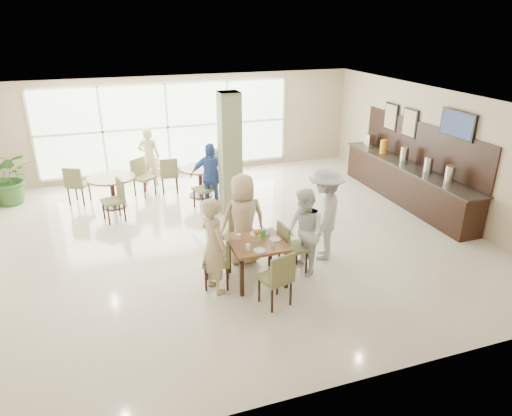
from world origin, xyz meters
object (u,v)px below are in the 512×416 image
object	(u,v)px
round_table_right	(200,175)
adult_b	(228,160)
potted_plant	(9,178)
teen_left	(214,246)
teen_standing	(325,213)
adult_a	(210,176)
main_table	(257,247)
adult_standing	(149,157)
teen_right	(304,232)
buffet_counter	(407,180)
round_table_left	(112,184)
teen_far	(243,220)

from	to	relation	value
round_table_right	adult_b	world-z (taller)	adult_b
potted_plant	teen_left	size ratio (longest dim) A/B	0.79
round_table_right	teen_standing	world-z (taller)	teen_standing
teen_left	adult_a	size ratio (longest dim) A/B	1.03
main_table	potted_plant	distance (m)	7.00
teen_left	adult_standing	xyz separation A→B (m)	(-0.39, 5.66, -0.04)
teen_left	teen_standing	bearing A→B (deg)	-96.55
teen_standing	adult_standing	bearing A→B (deg)	-118.15
teen_right	adult_a	distance (m)	3.54
round_table_right	buffet_counter	world-z (taller)	buffet_counter
adult_standing	main_table	bearing A→B (deg)	120.58
buffet_counter	adult_standing	xyz separation A→B (m)	(-5.84, 3.29, 0.23)
main_table	adult_a	world-z (taller)	adult_a
round_table_left	adult_a	distance (m)	2.39
teen_left	round_table_right	bearing A→B (deg)	-27.47
round_table_left	potted_plant	xyz separation A→B (m)	(-2.34, 1.02, 0.08)
teen_far	adult_b	size ratio (longest dim) A/B	0.95
main_table	round_table_right	xyz separation A→B (m)	(-0.04, 4.34, -0.10)
buffet_counter	adult_standing	bearing A→B (deg)	150.61
main_table	adult_a	bearing A→B (deg)	89.79
teen_standing	adult_a	bearing A→B (deg)	-119.13
buffet_counter	adult_standing	distance (m)	6.71
round_table_right	adult_standing	size ratio (longest dim) A/B	0.63
round_table_left	adult_standing	world-z (taller)	adult_standing
buffet_counter	potted_plant	distance (m)	9.71
teen_right	adult_standing	world-z (taller)	teen_right
teen_standing	buffet_counter	bearing A→B (deg)	155.80
main_table	round_table_left	size ratio (longest dim) A/B	0.83
teen_far	adult_b	distance (m)	3.62
main_table	round_table_left	bearing A→B (deg)	116.99
round_table_right	adult_a	xyz separation A→B (m)	(0.05, -0.91, 0.25)
round_table_right	adult_a	bearing A→B (deg)	-86.60
teen_right	teen_standing	distance (m)	0.74
round_table_right	adult_a	size ratio (longest dim) A/B	0.62
round_table_left	teen_left	xyz separation A→B (m)	(1.44, -4.37, 0.25)
main_table	adult_standing	xyz separation A→B (m)	(-1.15, 5.61, 0.13)
potted_plant	main_table	bearing A→B (deg)	-49.61
teen_far	adult_standing	world-z (taller)	teen_far
buffet_counter	adult_b	size ratio (longest dim) A/B	2.61
round_table_left	round_table_right	world-z (taller)	same
teen_standing	round_table_left	bearing A→B (deg)	-101.71
main_table	teen_left	world-z (taller)	teen_left
potted_plant	adult_a	size ratio (longest dim) A/B	0.82
round_table_left	teen_right	bearing A→B (deg)	-54.63
adult_a	adult_standing	distance (m)	2.47
buffet_counter	potted_plant	bearing A→B (deg)	161.91
adult_standing	round_table_left	bearing A→B (deg)	69.95
teen_far	adult_b	xyz separation A→B (m)	(0.71, 3.55, 0.04)
buffet_counter	adult_a	bearing A→B (deg)	166.64
teen_standing	teen_far	bearing A→B (deg)	-66.51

